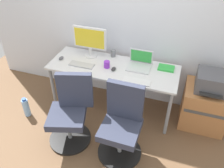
{
  "coord_description": "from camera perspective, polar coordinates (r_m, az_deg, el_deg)",
  "views": [
    {
      "loc": [
        0.82,
        -2.51,
        2.42
      ],
      "look_at": [
        0.0,
        -0.05,
        0.48
      ],
      "focal_mm": 37.25,
      "sensor_mm": 36.0,
      "label": 1
    }
  ],
  "objects": [
    {
      "name": "coffee_mug",
      "position": [
        3.09,
        -1.28,
        4.83
      ],
      "size": [
        0.08,
        0.08,
        0.09
      ],
      "primitive_type": "cylinder",
      "color": "purple",
      "rests_on": "desk"
    },
    {
      "name": "office_chair_left",
      "position": [
        2.92,
        -10.16,
        -6.98
      ],
      "size": [
        0.55,
        0.55,
        0.94
      ],
      "color": "black",
      "rests_on": "ground"
    },
    {
      "name": "open_laptop",
      "position": [
        3.12,
        6.8,
        5.08
      ],
      "size": [
        0.31,
        0.26,
        0.23
      ],
      "color": "silver",
      "rests_on": "desk"
    },
    {
      "name": "mouse_by_laptop",
      "position": [
        3.37,
        -12.37,
        6.23
      ],
      "size": [
        0.06,
        0.1,
        0.03
      ],
      "primitive_type": "ellipsoid",
      "color": "#515156",
      "rests_on": "desk"
    },
    {
      "name": "keyboard_by_monitor",
      "position": [
        3.18,
        -7.49,
        4.69
      ],
      "size": [
        0.34,
        0.12,
        0.02
      ],
      "primitive_type": "cube",
      "color": "#B7B7B7",
      "rests_on": "desk"
    },
    {
      "name": "water_bottle_on_floor",
      "position": [
        3.58,
        -20.33,
        -5.38
      ],
      "size": [
        0.09,
        0.09,
        0.31
      ],
      "color": "#8CBFF2",
      "rests_on": "ground"
    },
    {
      "name": "desktop_monitor",
      "position": [
        3.28,
        -5.48,
        10.75
      ],
      "size": [
        0.48,
        0.18,
        0.43
      ],
      "color": "silver",
      "rests_on": "desk"
    },
    {
      "name": "desk",
      "position": [
        3.17,
        0.29,
        3.28
      ],
      "size": [
        1.75,
        0.64,
        0.73
      ],
      "color": "silver",
      "rests_on": "ground"
    },
    {
      "name": "keyboard_by_laptop",
      "position": [
        2.85,
        6.07,
        0.63
      ],
      "size": [
        0.34,
        0.12,
        0.02
      ],
      "primitive_type": "cube",
      "color": "silver",
      "rests_on": "desk"
    },
    {
      "name": "office_chair_right",
      "position": [
        2.73,
        2.39,
        -10.09
      ],
      "size": [
        0.54,
        0.54,
        0.94
      ],
      "color": "black",
      "rests_on": "ground"
    },
    {
      "name": "printer",
      "position": [
        3.15,
        23.32,
        0.49
      ],
      "size": [
        0.38,
        0.4,
        0.24
      ],
      "color": "#515156",
      "rests_on": "side_cabinet"
    },
    {
      "name": "notebook",
      "position": [
        3.16,
        13.16,
        3.84
      ],
      "size": [
        0.21,
        0.15,
        0.03
      ],
      "primitive_type": "cube",
      "color": "green",
      "rests_on": "desk"
    },
    {
      "name": "pen_cup",
      "position": [
        3.34,
        0.3,
        7.58
      ],
      "size": [
        0.07,
        0.07,
        0.1
      ],
      "primitive_type": "cylinder",
      "color": "slate",
      "rests_on": "desk"
    },
    {
      "name": "ground_plane",
      "position": [
        3.58,
        0.26,
        -5.66
      ],
      "size": [
        5.28,
        5.28,
        0.0
      ],
      "primitive_type": "plane",
      "color": "brown"
    },
    {
      "name": "mouse_by_monitor",
      "position": [
        3.05,
        0.39,
        3.71
      ],
      "size": [
        0.06,
        0.1,
        0.03
      ],
      "primitive_type": "ellipsoid",
      "color": "#2D2D2D",
      "rests_on": "desk"
    },
    {
      "name": "back_wall",
      "position": [
        3.22,
        2.66,
        16.49
      ],
      "size": [
        4.4,
        0.04,
        2.6
      ],
      "primitive_type": "cube",
      "color": "silver",
      "rests_on": "ground"
    },
    {
      "name": "side_cabinet",
      "position": [
        3.39,
        21.65,
        -5.14
      ],
      "size": [
        0.58,
        0.52,
        0.59
      ],
      "color": "#B77542",
      "rests_on": "ground"
    }
  ]
}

